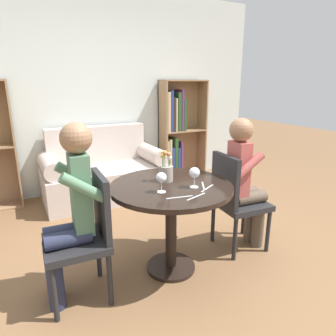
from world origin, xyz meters
The scene contains 16 objects.
ground_plane centered at (0.00, 0.00, 0.00)m, with size 16.00×16.00×0.00m, color brown.
back_wall centered at (0.00, 2.27, 1.35)m, with size 5.20×0.05×2.70m.
round_table centered at (0.00, 0.00, 0.59)m, with size 0.95×0.95×0.74m.
couch centered at (0.00, 1.85, 0.31)m, with size 1.55×0.80×0.92m.
bookshelf_right centered at (1.26, 2.11, 0.73)m, with size 0.72×0.28×1.52m.
chair_left centered at (-0.66, 0.01, 0.49)m, with size 0.44×0.44×0.90m.
chair_right centered at (0.66, 0.02, 0.49)m, with size 0.46×0.46×0.90m.
person_left centered at (-0.75, 0.02, 0.67)m, with size 0.43×0.36×1.25m.
person_right centered at (0.75, 0.01, 0.64)m, with size 0.44×0.36×1.21m.
wine_glass_left centered at (-0.14, -0.11, 0.84)m, with size 0.08×0.08×0.15m.
wine_glass_right centered at (0.12, -0.13, 0.85)m, with size 0.08×0.08×0.16m.
flower_vase centered at (0.01, 0.10, 0.82)m, with size 0.11×0.11×0.25m.
knife_left_setting centered at (0.03, -0.30, 0.74)m, with size 0.18×0.07×0.00m.
fork_left_setting centered at (0.20, -0.20, 0.74)m, with size 0.17×0.10×0.00m.
knife_right_setting centered at (-0.08, -0.26, 0.74)m, with size 0.19×0.05×0.00m.
fork_right_setting centered at (0.20, -0.14, 0.74)m, with size 0.10×0.17×0.00m.
Camera 1 is at (-1.04, -1.90, 1.49)m, focal length 32.00 mm.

